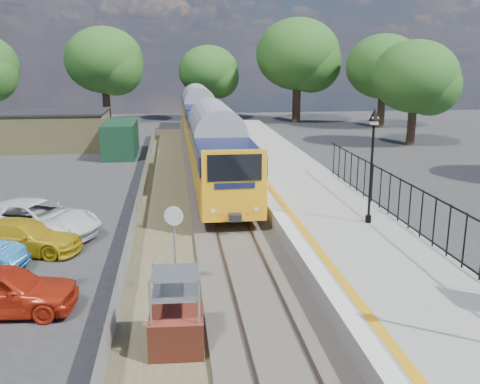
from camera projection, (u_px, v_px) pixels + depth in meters
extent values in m
plane|color=#2D2D30|center=(264.00, 320.00, 15.46)|extent=(120.00, 120.00, 0.00)
cube|color=#473F38|center=(228.00, 218.00, 25.06)|extent=(3.40, 80.00, 0.20)
cube|color=#4C472D|center=(165.00, 235.00, 22.80)|extent=(2.60, 70.00, 0.06)
cube|color=brown|center=(213.00, 216.00, 24.94)|extent=(0.07, 80.00, 0.14)
cube|color=brown|center=(243.00, 215.00, 25.11)|extent=(0.07, 80.00, 0.14)
cube|color=gray|center=(327.00, 220.00, 23.55)|extent=(5.00, 70.00, 0.90)
cube|color=silver|center=(277.00, 211.00, 23.17)|extent=(0.50, 70.00, 0.01)
cube|color=orange|center=(289.00, 211.00, 23.23)|extent=(0.30, 70.00, 0.01)
cylinder|color=black|center=(368.00, 219.00, 21.62)|extent=(0.24, 0.24, 0.30)
cylinder|color=black|center=(371.00, 174.00, 21.17)|extent=(0.10, 0.10, 3.70)
cube|color=black|center=(374.00, 125.00, 20.69)|extent=(0.08, 0.08, 0.30)
cube|color=beige|center=(374.00, 121.00, 20.65)|extent=(0.26, 0.26, 0.30)
cone|color=black|center=(375.00, 115.00, 20.59)|extent=(0.44, 0.44, 0.50)
cube|color=black|center=(444.00, 202.00, 18.01)|extent=(0.05, 26.00, 0.05)
cube|color=#9B8E57|center=(58.00, 131.00, 44.44)|extent=(8.00, 6.00, 3.00)
cube|color=black|center=(56.00, 112.00, 44.06)|extent=(8.20, 6.20, 0.15)
cube|color=#153A23|center=(121.00, 139.00, 41.30)|extent=(2.40, 6.00, 2.60)
cylinder|color=#332319|center=(107.00, 106.00, 61.90)|extent=(0.88, 0.88, 3.85)
ellipsoid|color=#1F511B|center=(104.00, 60.00, 60.62)|extent=(8.80, 8.80, 7.48)
cylinder|color=#332319|center=(209.00, 107.00, 65.36)|extent=(0.72, 0.72, 3.15)
ellipsoid|color=#1F511B|center=(208.00, 71.00, 64.31)|extent=(7.20, 7.20, 6.12)
cylinder|color=#332319|center=(296.00, 104.00, 62.59)|extent=(0.96, 0.96, 4.20)
ellipsoid|color=#1F511B|center=(298.00, 54.00, 61.20)|extent=(9.60, 9.60, 8.16)
cylinder|color=#332319|center=(381.00, 111.00, 57.86)|extent=(0.80, 0.80, 3.50)
ellipsoid|color=#1F511B|center=(384.00, 66.00, 56.71)|extent=(8.00, 8.00, 6.80)
cylinder|color=#332319|center=(411.00, 127.00, 46.12)|extent=(0.72, 0.72, 3.15)
ellipsoid|color=#1F511B|center=(415.00, 77.00, 45.07)|extent=(7.20, 7.20, 6.12)
cube|color=orange|center=(215.00, 156.00, 31.84)|extent=(2.80, 20.00, 1.90)
cube|color=#10173D|center=(215.00, 134.00, 31.53)|extent=(2.82, 20.00, 0.90)
cube|color=black|center=(215.00, 134.00, 31.53)|extent=(2.82, 18.00, 0.70)
cube|color=black|center=(215.00, 175.00, 32.13)|extent=(2.00, 18.00, 0.45)
cube|color=orange|center=(198.00, 118.00, 51.67)|extent=(2.80, 20.00, 1.90)
cube|color=#10173D|center=(198.00, 105.00, 51.35)|extent=(2.82, 20.00, 0.90)
cube|color=black|center=(198.00, 105.00, 51.35)|extent=(2.82, 18.00, 0.70)
cube|color=black|center=(198.00, 131.00, 51.96)|extent=(2.00, 18.00, 0.45)
cube|color=black|center=(235.00, 168.00, 21.69)|extent=(2.24, 0.04, 1.10)
cube|color=maroon|center=(177.00, 332.00, 13.71)|extent=(1.43, 1.43, 1.06)
cylinder|color=#999EA3|center=(175.00, 257.00, 16.59)|extent=(0.06, 0.06, 2.71)
cylinder|color=silver|center=(174.00, 216.00, 16.21)|extent=(0.58, 0.23, 0.61)
imported|color=#B62910|center=(2.00, 290.00, 15.72)|extent=(4.47, 2.06, 1.49)
imported|color=gold|center=(24.00, 237.00, 20.70)|extent=(4.79, 2.89, 1.30)
imported|color=white|center=(36.00, 219.00, 22.51)|extent=(6.13, 4.65, 1.55)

